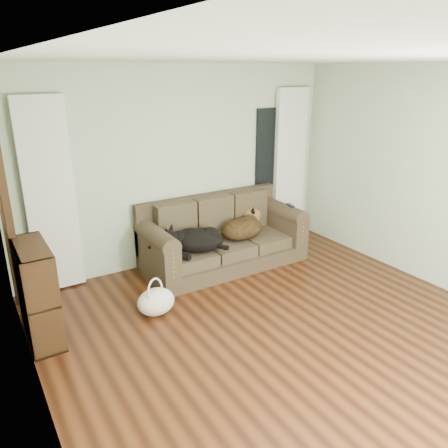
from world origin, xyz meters
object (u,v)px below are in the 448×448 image
dog_black_lab (193,241)px  tote_bag (156,301)px  sofa (224,233)px  dog_shepherd (243,227)px  bookshelf (37,292)px

dog_black_lab → tote_bag: 1.05m
sofa → tote_bag: sofa is taller
dog_shepherd → tote_bag: bearing=12.6°
bookshelf → dog_shepherd: bearing=8.3°
dog_black_lab → tote_bag: (-0.79, -0.61, -0.32)m
tote_bag → sofa: bearing=28.6°
sofa → dog_black_lab: size_ratio=3.10×
sofa → dog_shepherd: (0.30, -0.01, 0.04)m
dog_shepherd → tote_bag: size_ratio=1.63×
dog_black_lab → bookshelf: (-1.91, -0.41, 0.02)m
dog_black_lab → tote_bag: bearing=-113.2°
dog_black_lab → sofa: bearing=40.1°
dog_shepherd → bookshelf: bearing=-0.6°
sofa → bookshelf: (-2.44, -0.52, 0.05)m
dog_shepherd → tote_bag: 1.78m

